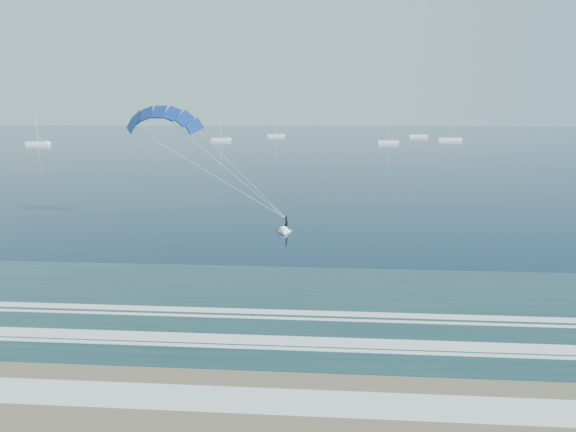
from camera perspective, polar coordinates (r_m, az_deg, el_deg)
The scene contains 8 objects.
ground at distance 23.68m, azimuth -2.34°, elevation -19.40°, with size 900.00×900.00×0.00m, color #06243C.
kitesurfer_rig at distance 51.24m, azimuth -7.38°, elevation 5.63°, with size 17.64×5.87×13.78m.
sailboat_0 at distance 218.37m, azimuth -26.02°, elevation 7.31°, with size 8.82×2.40×11.98m.
sailboat_1 at distance 226.92m, azimuth -7.47°, elevation 8.47°, with size 8.13×2.40×11.24m.
sailboat_2 at distance 263.47m, azimuth -1.38°, elevation 8.96°, with size 8.25×2.40×11.19m.
sailboat_3 at distance 208.86m, azimuth 11.04°, elevation 8.10°, with size 7.96×2.40×11.16m.
sailboat_4 at distance 265.11m, azimuth 14.26°, elevation 8.64°, with size 8.71×2.40×11.84m.
sailboat_5 at distance 236.91m, azimuth 17.51°, elevation 8.17°, with size 9.86×2.40×13.30m.
Camera 1 is at (2.42, -20.19, 12.14)m, focal length 32.00 mm.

